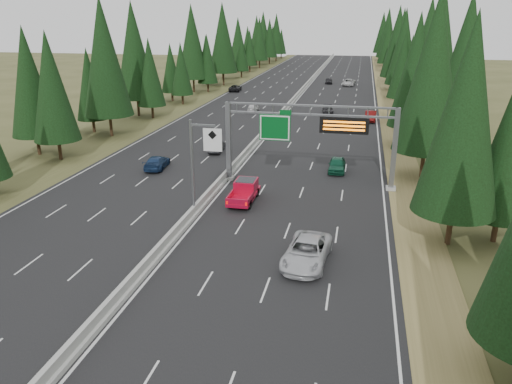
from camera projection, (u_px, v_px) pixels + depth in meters
road at (290, 106)px, 92.04m from camera, size 32.00×260.00×0.08m
shoulder_right at (389, 109)px, 88.59m from camera, size 3.60×260.00×0.06m
shoulder_left at (198, 103)px, 95.50m from camera, size 3.60×260.00×0.06m
median_barrier at (290, 104)px, 91.92m from camera, size 0.70×260.00×0.85m
sign_gantry at (316, 133)px, 46.93m from camera, size 16.75×0.98×7.80m
hov_sign_pole at (199, 162)px, 39.57m from camera, size 2.80×0.50×8.00m
tree_row_right at (424, 58)px, 77.49m from camera, size 11.87×241.78×18.96m
tree_row_left at (159, 57)px, 85.78m from camera, size 11.33×243.18×18.92m
silver_minivan at (307, 252)px, 33.01m from camera, size 3.22×6.10×1.63m
red_pickup at (245, 189)px, 44.40m from camera, size 1.95×5.46×1.78m
car_ahead_green at (337, 165)px, 52.76m from camera, size 1.75×4.32×1.47m
car_ahead_dkred at (371, 116)px, 78.26m from camera, size 1.91×4.87×1.58m
car_ahead_dkgrey at (328, 110)px, 84.48m from camera, size 2.22×4.54×1.27m
car_ahead_white at (349, 82)px, 118.43m from camera, size 3.12×5.80×1.55m
car_ahead_far at (329, 81)px, 122.13m from camera, size 1.94×4.28×1.43m
car_onc_near at (217, 146)px, 60.44m from camera, size 1.69×4.10×1.32m
car_onc_blue at (157, 162)px, 53.78m from camera, size 2.42×4.95×1.38m
car_onc_white at (253, 107)px, 86.39m from camera, size 1.85×4.24×1.42m
car_onc_far at (235, 88)px, 109.89m from camera, size 2.71×5.21×1.40m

